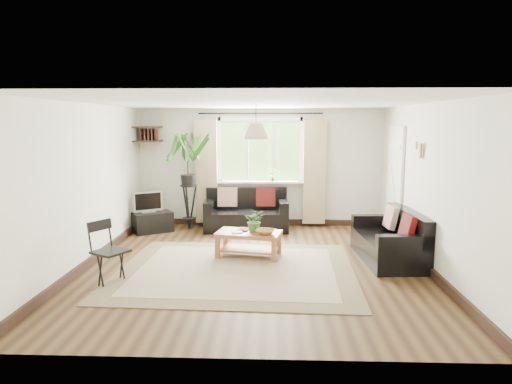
{
  "coord_description": "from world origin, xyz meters",
  "views": [
    {
      "loc": [
        0.26,
        -6.6,
        2.12
      ],
      "look_at": [
        0.0,
        0.4,
        1.05
      ],
      "focal_mm": 32.0,
      "sensor_mm": 36.0,
      "label": 1
    }
  ],
  "objects_px": {
    "coffee_table": "(249,244)",
    "folding_chair": "(111,253)",
    "sofa_right": "(388,237)",
    "sofa_back": "(246,211)",
    "tv_stand": "(153,222)",
    "palm_stand": "(188,181)"
  },
  "relations": [
    {
      "from": "sofa_back",
      "to": "folding_chair",
      "type": "bearing_deg",
      "value": -119.72
    },
    {
      "from": "sofa_right",
      "to": "folding_chair",
      "type": "bearing_deg",
      "value": -77.52
    },
    {
      "from": "palm_stand",
      "to": "coffee_table",
      "type": "bearing_deg",
      "value": -55.53
    },
    {
      "from": "coffee_table",
      "to": "sofa_right",
      "type": "bearing_deg",
      "value": -2.58
    },
    {
      "from": "sofa_back",
      "to": "sofa_right",
      "type": "distance_m",
      "value": 3.03
    },
    {
      "from": "coffee_table",
      "to": "palm_stand",
      "type": "bearing_deg",
      "value": 124.47
    },
    {
      "from": "sofa_right",
      "to": "coffee_table",
      "type": "height_order",
      "value": "sofa_right"
    },
    {
      "from": "coffee_table",
      "to": "folding_chair",
      "type": "height_order",
      "value": "folding_chair"
    },
    {
      "from": "tv_stand",
      "to": "coffee_table",
      "type": "bearing_deg",
      "value": -70.84
    },
    {
      "from": "sofa_right",
      "to": "folding_chair",
      "type": "distance_m",
      "value": 4.09
    },
    {
      "from": "sofa_back",
      "to": "tv_stand",
      "type": "height_order",
      "value": "sofa_back"
    },
    {
      "from": "sofa_right",
      "to": "folding_chair",
      "type": "relative_size",
      "value": 1.9
    },
    {
      "from": "sofa_right",
      "to": "sofa_back",
      "type": "bearing_deg",
      "value": -134.28
    },
    {
      "from": "sofa_back",
      "to": "palm_stand",
      "type": "height_order",
      "value": "palm_stand"
    },
    {
      "from": "sofa_back",
      "to": "coffee_table",
      "type": "height_order",
      "value": "sofa_back"
    },
    {
      "from": "tv_stand",
      "to": "palm_stand",
      "type": "relative_size",
      "value": 0.38
    },
    {
      "from": "palm_stand",
      "to": "sofa_right",
      "type": "bearing_deg",
      "value": -29.92
    },
    {
      "from": "palm_stand",
      "to": "folding_chair",
      "type": "relative_size",
      "value": 2.33
    },
    {
      "from": "coffee_table",
      "to": "sofa_back",
      "type": "bearing_deg",
      "value": 94.49
    },
    {
      "from": "coffee_table",
      "to": "folding_chair",
      "type": "xyz_separation_m",
      "value": [
        -1.76,
        -1.26,
        0.21
      ]
    },
    {
      "from": "sofa_right",
      "to": "palm_stand",
      "type": "relative_size",
      "value": 0.81
    },
    {
      "from": "sofa_right",
      "to": "coffee_table",
      "type": "bearing_deg",
      "value": -96.53
    }
  ]
}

